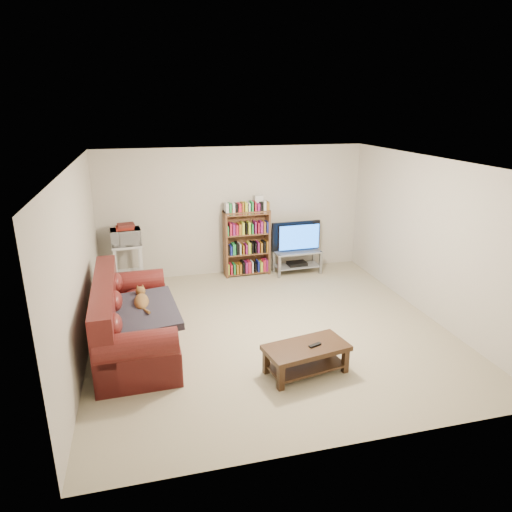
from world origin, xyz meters
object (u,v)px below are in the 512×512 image
object	(u,v)px
coffee_table	(306,354)
tv_stand	(297,258)
sofa	(129,324)
bookshelf	(247,242)

from	to	relation	value
coffee_table	tv_stand	xyz separation A→B (m)	(1.03, 3.33, 0.05)
sofa	tv_stand	distance (m)	3.79
coffee_table	tv_stand	world-z (taller)	tv_stand
bookshelf	tv_stand	bearing A→B (deg)	-11.87
tv_stand	bookshelf	world-z (taller)	bookshelf
bookshelf	sofa	bearing A→B (deg)	-134.54
sofa	bookshelf	size ratio (longest dim) A/B	1.82
sofa	coffee_table	world-z (taller)	sofa
sofa	tv_stand	size ratio (longest dim) A/B	2.51
coffee_table	tv_stand	bearing A→B (deg)	62.31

